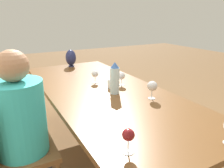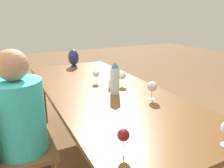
{
  "view_description": "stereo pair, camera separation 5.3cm",
  "coord_description": "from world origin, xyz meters",
  "px_view_note": "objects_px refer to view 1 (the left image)",
  "views": [
    {
      "loc": [
        -1.72,
        0.85,
        1.42
      ],
      "look_at": [
        -0.16,
        0.0,
        0.86
      ],
      "focal_mm": 35.0,
      "sensor_mm": 36.0,
      "label": 1
    },
    {
      "loc": [
        -1.74,
        0.8,
        1.42
      ],
      "look_at": [
        -0.16,
        0.0,
        0.86
      ],
      "focal_mm": 35.0,
      "sensor_mm": 36.0,
      "label": 2
    }
  ],
  "objects_px": {
    "wine_glass_2": "(128,136)",
    "chair_far": "(6,111)",
    "chair_near": "(14,150)",
    "water_bottle": "(115,78)",
    "wine_glass_1": "(95,74)",
    "person_near": "(23,128)",
    "water_tumbler": "(112,84)",
    "wine_glass_4": "(152,86)",
    "vase": "(71,58)",
    "wine_glass_0": "(121,76)"
  },
  "relations": [
    {
      "from": "water_bottle",
      "to": "vase",
      "type": "height_order",
      "value": "water_bottle"
    },
    {
      "from": "water_tumbler",
      "to": "person_near",
      "type": "distance_m",
      "value": 0.87
    },
    {
      "from": "wine_glass_4",
      "to": "chair_far",
      "type": "bearing_deg",
      "value": 48.34
    },
    {
      "from": "vase",
      "to": "wine_glass_2",
      "type": "distance_m",
      "value": 2.01
    },
    {
      "from": "wine_glass_1",
      "to": "water_tumbler",
      "type": "bearing_deg",
      "value": -162.92
    },
    {
      "from": "wine_glass_1",
      "to": "person_near",
      "type": "bearing_deg",
      "value": 119.57
    },
    {
      "from": "water_bottle",
      "to": "water_tumbler",
      "type": "relative_size",
      "value": 3.35
    },
    {
      "from": "wine_glass_4",
      "to": "chair_far",
      "type": "distance_m",
      "value": 1.48
    },
    {
      "from": "water_bottle",
      "to": "wine_glass_1",
      "type": "xyz_separation_m",
      "value": [
        0.37,
        0.02,
        -0.05
      ]
    },
    {
      "from": "wine_glass_0",
      "to": "wine_glass_1",
      "type": "bearing_deg",
      "value": 43.7
    },
    {
      "from": "chair_near",
      "to": "person_near",
      "type": "bearing_deg",
      "value": -90.0
    },
    {
      "from": "chair_far",
      "to": "person_near",
      "type": "xyz_separation_m",
      "value": [
        -0.76,
        -0.08,
        0.16
      ]
    },
    {
      "from": "chair_near",
      "to": "chair_far",
      "type": "bearing_deg",
      "value": 0.0
    },
    {
      "from": "wine_glass_1",
      "to": "chair_far",
      "type": "height_order",
      "value": "chair_far"
    },
    {
      "from": "water_bottle",
      "to": "wine_glass_2",
      "type": "relative_size",
      "value": 2.15
    },
    {
      "from": "vase",
      "to": "wine_glass_0",
      "type": "relative_size",
      "value": 1.68
    },
    {
      "from": "chair_near",
      "to": "chair_far",
      "type": "distance_m",
      "value": 0.76
    },
    {
      "from": "water_tumbler",
      "to": "person_near",
      "type": "relative_size",
      "value": 0.07
    },
    {
      "from": "person_near",
      "to": "wine_glass_4",
      "type": "bearing_deg",
      "value": -101.28
    },
    {
      "from": "water_tumbler",
      "to": "wine_glass_2",
      "type": "height_order",
      "value": "wine_glass_2"
    },
    {
      "from": "vase",
      "to": "person_near",
      "type": "distance_m",
      "value": 1.49
    },
    {
      "from": "wine_glass_2",
      "to": "chair_far",
      "type": "distance_m",
      "value": 1.61
    },
    {
      "from": "wine_glass_2",
      "to": "chair_far",
      "type": "height_order",
      "value": "chair_far"
    },
    {
      "from": "water_bottle",
      "to": "wine_glass_1",
      "type": "relative_size",
      "value": 2.2
    },
    {
      "from": "wine_glass_2",
      "to": "wine_glass_4",
      "type": "distance_m",
      "value": 0.78
    },
    {
      "from": "wine_glass_1",
      "to": "wine_glass_2",
      "type": "relative_size",
      "value": 0.97
    },
    {
      "from": "vase",
      "to": "person_near",
      "type": "relative_size",
      "value": 0.18
    },
    {
      "from": "vase",
      "to": "wine_glass_1",
      "type": "distance_m",
      "value": 0.81
    },
    {
      "from": "person_near",
      "to": "chair_near",
      "type": "bearing_deg",
      "value": 90.0
    },
    {
      "from": "vase",
      "to": "person_near",
      "type": "height_order",
      "value": "person_near"
    },
    {
      "from": "wine_glass_4",
      "to": "vase",
      "type": "bearing_deg",
      "value": 8.3
    },
    {
      "from": "water_bottle",
      "to": "chair_far",
      "type": "xyz_separation_m",
      "value": [
        0.7,
        0.87,
        -0.4
      ]
    },
    {
      "from": "wine_glass_1",
      "to": "chair_far",
      "type": "distance_m",
      "value": 0.97
    },
    {
      "from": "water_tumbler",
      "to": "person_near",
      "type": "bearing_deg",
      "value": 103.85
    },
    {
      "from": "vase",
      "to": "wine_glass_2",
      "type": "height_order",
      "value": "vase"
    },
    {
      "from": "water_bottle",
      "to": "wine_glass_2",
      "type": "xyz_separation_m",
      "value": [
        -0.79,
        0.36,
        -0.04
      ]
    },
    {
      "from": "person_near",
      "to": "water_tumbler",
      "type": "bearing_deg",
      "value": -76.15
    },
    {
      "from": "vase",
      "to": "person_near",
      "type": "xyz_separation_m",
      "value": [
        -1.24,
        0.78,
        -0.23
      ]
    },
    {
      "from": "wine_glass_4",
      "to": "chair_far",
      "type": "height_order",
      "value": "wine_glass_4"
    },
    {
      "from": "wine_glass_0",
      "to": "wine_glass_2",
      "type": "relative_size",
      "value": 1.02
    },
    {
      "from": "wine_glass_2",
      "to": "person_near",
      "type": "height_order",
      "value": "person_near"
    },
    {
      "from": "water_bottle",
      "to": "chair_near",
      "type": "xyz_separation_m",
      "value": [
        -0.06,
        0.87,
        -0.4
      ]
    },
    {
      "from": "vase",
      "to": "wine_glass_1",
      "type": "bearing_deg",
      "value": 178.76
    },
    {
      "from": "chair_far",
      "to": "person_near",
      "type": "relative_size",
      "value": 0.74
    },
    {
      "from": "chair_far",
      "to": "wine_glass_0",
      "type": "bearing_deg",
      "value": -116.86
    },
    {
      "from": "wine_glass_4",
      "to": "person_near",
      "type": "relative_size",
      "value": 0.12
    },
    {
      "from": "wine_glass_0",
      "to": "water_tumbler",
      "type": "bearing_deg",
      "value": 102.81
    },
    {
      "from": "water_tumbler",
      "to": "vase",
      "type": "xyz_separation_m",
      "value": [
        1.04,
        0.05,
        0.07
      ]
    },
    {
      "from": "wine_glass_4",
      "to": "person_near",
      "type": "height_order",
      "value": "person_near"
    },
    {
      "from": "wine_glass_2",
      "to": "chair_near",
      "type": "relative_size",
      "value": 0.15
    }
  ]
}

